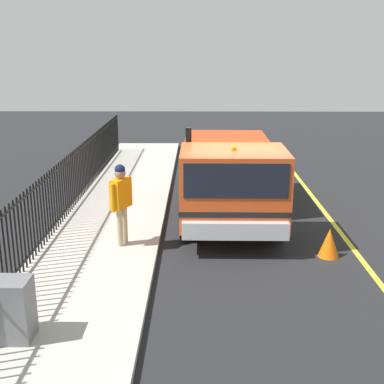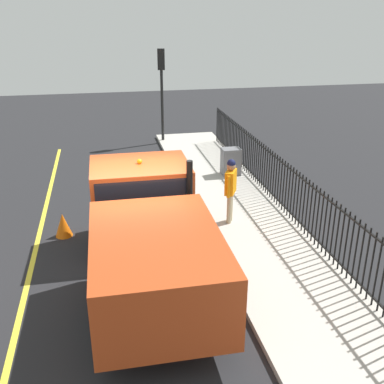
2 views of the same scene
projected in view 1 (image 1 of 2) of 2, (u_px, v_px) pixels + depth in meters
name	position (u px, v px, depth m)	size (l,w,h in m)	color
ground_plane	(237.00, 230.00, 12.09)	(47.41, 47.41, 0.00)	#232326
sidewalk_slab	(108.00, 227.00, 12.11)	(2.63, 21.55, 0.13)	#B7B2A8
lane_marking	(339.00, 230.00, 12.07)	(0.12, 19.39, 0.01)	yellow
work_truck	(229.00, 173.00, 12.50)	(2.39, 5.84, 2.44)	#D84C1E
worker_standing	(121.00, 196.00, 10.57)	(0.43, 0.59, 1.77)	orange
iron_fence	(58.00, 195.00, 11.89)	(0.04, 18.35, 1.48)	black
utility_cabinet	(9.00, 310.00, 7.22)	(0.64, 0.48, 0.92)	slate
traffic_cone	(329.00, 243.00, 10.47)	(0.43, 0.43, 0.62)	orange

